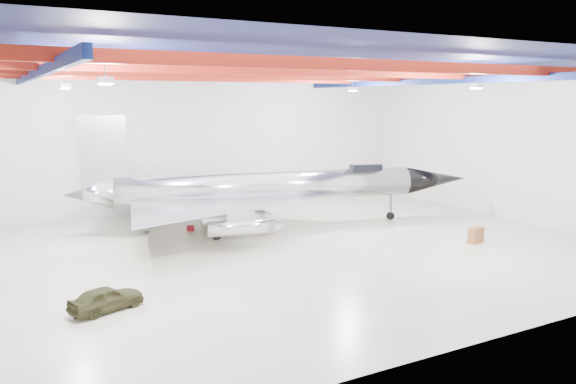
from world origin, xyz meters
TOP-DOWN VIEW (x-y plane):
  - floor at (0.00, 0.00)m, footprint 40.00×40.00m
  - wall_back at (0.00, 15.00)m, footprint 40.00×0.00m
  - wall_right at (20.00, 0.00)m, footprint 0.00×30.00m
  - ceiling at (0.00, 0.00)m, footprint 40.00×40.00m
  - ceiling_structure at (0.00, 0.00)m, footprint 39.50×29.50m
  - jet_aircraft at (2.87, 5.75)m, footprint 28.82×19.87m
  - jeep at (-10.26, -5.06)m, footprint 3.42×2.20m
  - desk at (12.42, -4.33)m, footprint 1.17×0.77m
  - toolbox_red at (-2.30, 7.45)m, footprint 0.62×0.57m
  - engine_drum at (1.86, 4.15)m, footprint 0.53×0.53m
  - parts_bin at (3.28, 5.88)m, footprint 0.70×0.62m
  - crate_small at (-5.28, 7.93)m, footprint 0.41×0.37m
  - tool_chest at (2.65, 4.61)m, footprint 0.45×0.45m
  - oil_barrel at (1.68, 4.90)m, footprint 0.71×0.65m
  - spares_box at (0.90, 7.58)m, footprint 0.54×0.54m

SIDE VIEW (x-z plane):
  - floor at x=0.00m, z-range 0.00..0.00m
  - crate_small at x=-5.28m, z-range 0.00..0.23m
  - tool_chest at x=2.65m, z-range 0.00..0.33m
  - toolbox_red at x=-2.30m, z-range 0.00..0.36m
  - engine_drum at x=1.86m, z-range 0.00..0.37m
  - spares_box at x=0.90m, z-range 0.00..0.38m
  - oil_barrel at x=1.68m, z-range 0.00..0.40m
  - parts_bin at x=3.28m, z-range 0.00..0.41m
  - desk at x=12.42m, z-range 0.00..0.99m
  - jeep at x=-10.26m, z-range 0.00..1.08m
  - jet_aircraft at x=2.87m, z-range -1.37..6.58m
  - wall_back at x=0.00m, z-range -14.50..25.50m
  - wall_right at x=20.00m, z-range -9.50..20.50m
  - ceiling_structure at x=0.00m, z-range 9.79..10.86m
  - ceiling at x=0.00m, z-range 11.00..11.00m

